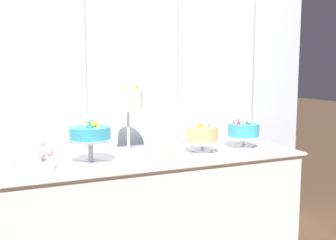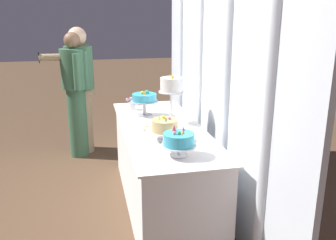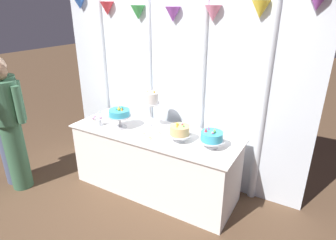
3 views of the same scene
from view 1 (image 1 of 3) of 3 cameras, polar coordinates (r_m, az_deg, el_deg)
name	(u,v)px [view 1 (image 1 of 3)]	position (r m, az deg, el deg)	size (l,w,h in m)	color
draped_curtain	(131,70)	(3.00, -5.35, 7.26)	(3.24, 0.17, 2.53)	silver
cake_table	(151,211)	(2.71, -2.44, -13.09)	(1.99, 0.71, 0.78)	white
cake_display_leftmost	(90,135)	(2.37, -11.21, -2.22)	(0.28, 0.28, 0.27)	#B2B2B7
cake_display_midleft	(128,103)	(2.62, -5.82, 2.53)	(0.23, 0.23, 0.45)	silver
cake_display_midright	(202,135)	(2.68, 5.00, -2.23)	(0.25, 0.25, 0.20)	silver
cake_display_rightmost	(243,131)	(2.88, 10.89, -1.61)	(0.26, 0.26, 0.22)	silver
flower_vase	(47,162)	(2.27, -17.20, -5.78)	(0.09, 0.14, 0.17)	silver
tealight_far_left	(16,169)	(2.35, -21.22, -6.69)	(0.04, 0.04, 0.03)	beige
tealight_near_left	(152,158)	(2.46, -2.41, -5.57)	(0.05, 0.05, 0.03)	beige
tealight_near_right	(170,158)	(2.47, 0.29, -5.55)	(0.04, 0.04, 0.03)	beige
tealight_far_right	(162,153)	(2.62, -0.85, -4.77)	(0.04, 0.04, 0.03)	beige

